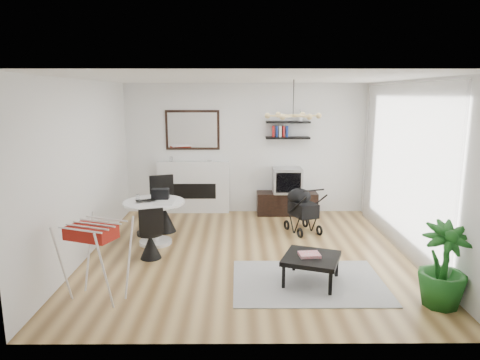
{
  "coord_description": "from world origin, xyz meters",
  "views": [
    {
      "loc": [
        -0.16,
        -6.41,
        2.48
      ],
      "look_at": [
        -0.13,
        0.4,
        1.11
      ],
      "focal_mm": 32.0,
      "sensor_mm": 36.0,
      "label": 1
    }
  ],
  "objects_px": {
    "dining_table": "(155,216)",
    "potted_plant": "(443,265)",
    "fireplace": "(193,181)",
    "coffee_table": "(311,259)",
    "tv_console": "(287,203)",
    "crt_tv": "(287,180)",
    "stroller": "(302,211)",
    "drying_rack": "(96,259)"
  },
  "relations": [
    {
      "from": "tv_console",
      "to": "coffee_table",
      "type": "relative_size",
      "value": 1.39
    },
    {
      "from": "coffee_table",
      "to": "potted_plant",
      "type": "bearing_deg",
      "value": -23.97
    },
    {
      "from": "tv_console",
      "to": "stroller",
      "type": "xyz_separation_m",
      "value": [
        0.14,
        -1.15,
        0.14
      ]
    },
    {
      "from": "crt_tv",
      "to": "stroller",
      "type": "bearing_deg",
      "value": -82.69
    },
    {
      "from": "tv_console",
      "to": "stroller",
      "type": "height_order",
      "value": "stroller"
    },
    {
      "from": "fireplace",
      "to": "tv_console",
      "type": "xyz_separation_m",
      "value": [
        1.97,
        -0.15,
        -0.45
      ]
    },
    {
      "from": "fireplace",
      "to": "dining_table",
      "type": "xyz_separation_m",
      "value": [
        -0.45,
        -1.95,
        -0.2
      ]
    },
    {
      "from": "crt_tv",
      "to": "dining_table",
      "type": "bearing_deg",
      "value": -143.38
    },
    {
      "from": "stroller",
      "to": "tv_console",
      "type": "bearing_deg",
      "value": 75.86
    },
    {
      "from": "fireplace",
      "to": "potted_plant",
      "type": "relative_size",
      "value": 2.12
    },
    {
      "from": "crt_tv",
      "to": "dining_table",
      "type": "height_order",
      "value": "crt_tv"
    },
    {
      "from": "drying_rack",
      "to": "stroller",
      "type": "height_order",
      "value": "drying_rack"
    },
    {
      "from": "stroller",
      "to": "potted_plant",
      "type": "bearing_deg",
      "value": -87.55
    },
    {
      "from": "tv_console",
      "to": "drying_rack",
      "type": "xyz_separation_m",
      "value": [
        -2.75,
        -3.79,
        0.28
      ]
    },
    {
      "from": "dining_table",
      "to": "coffee_table",
      "type": "bearing_deg",
      "value": -33.09
    },
    {
      "from": "fireplace",
      "to": "potted_plant",
      "type": "xyz_separation_m",
      "value": [
        3.35,
        -4.13,
        -0.18
      ]
    },
    {
      "from": "fireplace",
      "to": "tv_console",
      "type": "height_order",
      "value": "fireplace"
    },
    {
      "from": "fireplace",
      "to": "stroller",
      "type": "bearing_deg",
      "value": -31.65
    },
    {
      "from": "tv_console",
      "to": "potted_plant",
      "type": "distance_m",
      "value": 4.22
    },
    {
      "from": "crt_tv",
      "to": "stroller",
      "type": "xyz_separation_m",
      "value": [
        0.15,
        -1.15,
        -0.35
      ]
    },
    {
      "from": "tv_console",
      "to": "dining_table",
      "type": "xyz_separation_m",
      "value": [
        -2.42,
        -1.8,
        0.25
      ]
    },
    {
      "from": "tv_console",
      "to": "drying_rack",
      "type": "distance_m",
      "value": 4.69
    },
    {
      "from": "tv_console",
      "to": "fireplace",
      "type": "bearing_deg",
      "value": 175.58
    },
    {
      "from": "stroller",
      "to": "potted_plant",
      "type": "height_order",
      "value": "potted_plant"
    },
    {
      "from": "dining_table",
      "to": "potted_plant",
      "type": "xyz_separation_m",
      "value": [
        3.8,
        -2.18,
        0.02
      ]
    },
    {
      "from": "fireplace",
      "to": "coffee_table",
      "type": "xyz_separation_m",
      "value": [
        1.91,
        -3.49,
        -0.35
      ]
    },
    {
      "from": "potted_plant",
      "to": "coffee_table",
      "type": "bearing_deg",
      "value": 156.03
    },
    {
      "from": "fireplace",
      "to": "crt_tv",
      "type": "xyz_separation_m",
      "value": [
        1.96,
        -0.16,
        0.04
      ]
    },
    {
      "from": "crt_tv",
      "to": "stroller",
      "type": "height_order",
      "value": "crt_tv"
    },
    {
      "from": "drying_rack",
      "to": "fireplace",
      "type": "bearing_deg",
      "value": 99.62
    },
    {
      "from": "dining_table",
      "to": "potted_plant",
      "type": "bearing_deg",
      "value": -29.83
    },
    {
      "from": "tv_console",
      "to": "stroller",
      "type": "relative_size",
      "value": 1.42
    },
    {
      "from": "fireplace",
      "to": "stroller",
      "type": "height_order",
      "value": "fireplace"
    },
    {
      "from": "crt_tv",
      "to": "stroller",
      "type": "relative_size",
      "value": 0.67
    },
    {
      "from": "dining_table",
      "to": "tv_console",
      "type": "bearing_deg",
      "value": 36.62
    },
    {
      "from": "fireplace",
      "to": "coffee_table",
      "type": "relative_size",
      "value": 2.41
    },
    {
      "from": "tv_console",
      "to": "coffee_table",
      "type": "bearing_deg",
      "value": -90.92
    },
    {
      "from": "dining_table",
      "to": "crt_tv",
      "type": "bearing_deg",
      "value": 36.62
    },
    {
      "from": "dining_table",
      "to": "potted_plant",
      "type": "distance_m",
      "value": 4.38
    },
    {
      "from": "stroller",
      "to": "coffee_table",
      "type": "height_order",
      "value": "stroller"
    },
    {
      "from": "fireplace",
      "to": "tv_console",
      "type": "relative_size",
      "value": 1.73
    },
    {
      "from": "drying_rack",
      "to": "stroller",
      "type": "bearing_deg",
      "value": 63.27
    }
  ]
}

